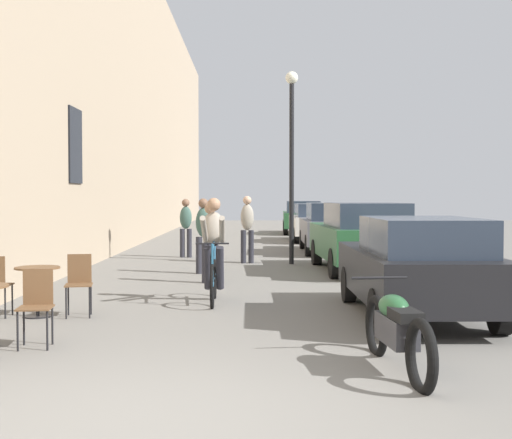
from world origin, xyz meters
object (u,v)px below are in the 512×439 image
at_px(pedestrian_far, 247,225).
at_px(parked_motorcycle, 397,330).
at_px(cafe_chair_near_toward_street, 36,302).
at_px(pedestrian_near, 210,238).
at_px(pedestrian_furthest, 186,224).
at_px(street_lamp, 292,142).
at_px(parked_car_nearest, 417,266).
at_px(cafe_table_mid, 37,281).
at_px(parked_car_third, 332,227).
at_px(cyclist_on_bicycle, 214,253).
at_px(parked_car_fourth, 314,222).
at_px(parked_car_second, 362,236).
at_px(pedestrian_mid, 203,231).
at_px(cafe_chair_mid_toward_wall, 79,280).
at_px(parked_car_fifth, 303,217).

distance_m(pedestrian_far, parked_motorcycle, 11.14).
height_order(cafe_chair_near_toward_street, pedestrian_near, pedestrian_near).
xyz_separation_m(pedestrian_far, pedestrian_furthest, (-1.75, 1.71, -0.05)).
xyz_separation_m(pedestrian_furthest, street_lamp, (2.88, -1.94, 2.17)).
bearing_deg(parked_car_nearest, pedestrian_far, 106.95).
bearing_deg(cafe_table_mid, parked_car_third, 63.61).
bearing_deg(pedestrian_near, parked_motorcycle, -71.89).
bearing_deg(pedestrian_far, street_lamp, -11.49).
distance_m(cyclist_on_bicycle, pedestrian_far, 6.53).
height_order(cafe_chair_near_toward_street, parked_car_fourth, parked_car_fourth).
xyz_separation_m(cafe_chair_near_toward_street, parked_car_fourth, (4.92, 18.51, 0.23)).
relative_size(cafe_table_mid, parked_car_nearest, 0.18).
bearing_deg(cafe_table_mid, parked_car_fourth, 71.57).
distance_m(cafe_chair_near_toward_street, pedestrian_furthest, 11.62).
bearing_deg(parked_car_second, pedestrian_furthest, 139.67).
height_order(pedestrian_mid, parked_car_third, pedestrian_mid).
bearing_deg(cafe_table_mid, parked_car_second, 46.32).
distance_m(cafe_table_mid, cafe_chair_mid_toward_wall, 0.58).
bearing_deg(parked_car_fifth, cafe_chair_near_toward_street, -101.54).
relative_size(cafe_chair_near_toward_street, parked_car_second, 0.20).
relative_size(cafe_chair_mid_toward_wall, cyclist_on_bicycle, 0.51).
bearing_deg(pedestrian_furthest, parked_motorcycle, -75.49).
bearing_deg(cafe_chair_mid_toward_wall, pedestrian_near, 65.88).
distance_m(pedestrian_furthest, parked_car_third, 4.64).
distance_m(cafe_chair_near_toward_street, street_lamp, 10.60).
xyz_separation_m(pedestrian_mid, parked_car_fifth, (3.47, 16.50, -0.17)).
height_order(cafe_chair_near_toward_street, street_lamp, street_lamp).
distance_m(pedestrian_furthest, parked_car_fifth, 13.08).
distance_m(pedestrian_far, pedestrian_furthest, 2.44).
bearing_deg(parked_car_fourth, pedestrian_furthest, -121.75).
relative_size(cafe_chair_near_toward_street, parked_motorcycle, 0.42).
bearing_deg(parked_motorcycle, parked_car_fourth, 87.12).
xyz_separation_m(street_lamp, parked_car_nearest, (1.32, -7.81, -2.36)).
height_order(pedestrian_near, parked_car_third, pedestrian_near).
relative_size(cafe_table_mid, parked_car_fifth, 0.17).
xyz_separation_m(pedestrian_near, parked_car_third, (3.32, 7.42, -0.10)).
bearing_deg(cafe_chair_mid_toward_wall, cyclist_on_bicycle, 35.46).
height_order(pedestrian_far, parked_car_fourth, pedestrian_far).
height_order(pedestrian_near, parked_car_fourth, pedestrian_near).
height_order(pedestrian_far, pedestrian_furthest, pedestrian_far).
bearing_deg(cafe_chair_near_toward_street, pedestrian_near, 73.93).
xyz_separation_m(cafe_chair_near_toward_street, parked_car_third, (4.99, 13.21, 0.28)).
bearing_deg(cafe_table_mid, cyclist_on_bicycle, 29.91).
distance_m(pedestrian_near, parked_car_second, 3.95).
distance_m(street_lamp, parked_car_third, 4.49).
bearing_deg(pedestrian_far, pedestrian_near, -100.01).
bearing_deg(pedestrian_furthest, pedestrian_near, -79.96).
bearing_deg(parked_car_nearest, parked_car_fifth, 89.87).
bearing_deg(cyclist_on_bicycle, parked_car_fifth, 81.64).
distance_m(pedestrian_far, street_lamp, 2.42).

